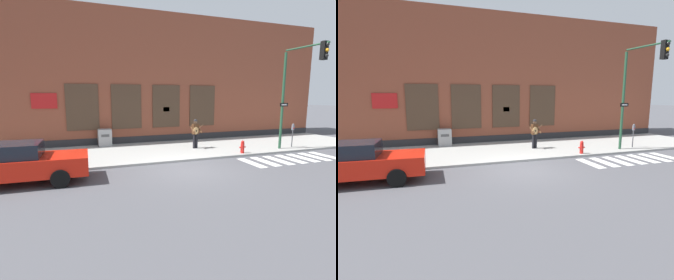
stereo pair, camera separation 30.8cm
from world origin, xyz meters
The scene contains 10 objects.
ground_plane centered at (0.00, 0.00, 0.00)m, with size 160.00×160.00×0.00m, color #4C4C51.
sidewalk centered at (0.00, 4.10, 0.05)m, with size 28.00×5.50×0.11m.
building_backdrop centered at (0.00, 8.84, 4.31)m, with size 28.00×4.06×8.63m.
crosswalk centered at (5.79, 0.05, 0.01)m, with size 5.20×1.90×0.01m.
red_car centered at (-6.50, 0.34, 0.77)m, with size 4.66×2.10×1.53m.
busker centered at (2.17, 3.80, 1.09)m, with size 0.74×0.58×1.73m.
traffic_light centered at (6.96, 1.15, 4.00)m, with size 0.61×2.64×5.72m.
parking_meter centered at (7.99, 2.24, 1.05)m, with size 0.13×0.11×1.44m.
utility_box centered at (-2.86, 6.40, 0.64)m, with size 0.82×0.63×1.05m.
fire_hydrant centered at (4.02, 1.70, 0.45)m, with size 0.38×0.20×0.70m.
Camera 1 is at (-4.51, -10.21, 3.19)m, focal length 28.00 mm.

